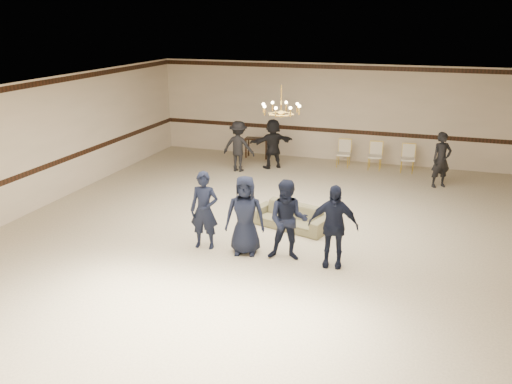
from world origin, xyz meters
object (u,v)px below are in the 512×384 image
Objects in this scene: adult_left at (238,146)px; banquet_chair_left at (344,154)px; boy_b at (245,215)px; boy_c at (288,220)px; console_table at (257,148)px; settee at (290,216)px; boy_a at (204,210)px; boy_d at (333,226)px; banquet_chair_mid at (375,156)px; banquet_chair_right at (408,159)px; chandelier at (281,100)px; adult_mid at (273,144)px; adult_right at (441,160)px.

adult_left reaches higher than banquet_chair_left.
boy_b and boy_c have the same top height.
settee is at bearing -68.23° from console_table.
banquet_chair_left is (-0.16, 7.27, -0.39)m from boy_c.
boy_a is 5.89m from adult_left.
settee is 5.62m from banquet_chair_left.
boy_d is 1.90× the size of banquet_chair_mid.
boy_a is 2.24m from settee.
banquet_chair_right is (3.64, 7.27, -0.39)m from boy_a.
chandelier is 6.31m from banquet_chair_right.
banquet_chair_left is 3.01m from console_table.
boy_a is at bearing -83.34° from console_table.
adult_mid is 4.23m from banquet_chair_right.
banquet_chair_mid is (1.00, 0.00, 0.00)m from banquet_chair_left.
settee is (0.38, -0.41, -2.61)m from chandelier.
boy_a is 1.00× the size of boy_b.
adult_mid is (-3.19, 6.42, -0.03)m from boy_d.
adult_left is (-2.29, 5.72, -0.03)m from boy_b.
settee is (-1.29, 1.65, -0.56)m from boy_d.
chandelier is at bearing 122.47° from boy_d.
boy_a is at bearing -115.28° from banquet_chair_mid.
banquet_chair_left reaches higher than settee.
settee is 2.21× the size of console_table.
settee is 2.09× the size of banquet_chair_mid.
adult_right reaches higher than banquet_chair_mid.
chandelier is 0.52× the size of settee.
banquet_chair_mid is (1.61, 5.20, -2.44)m from chandelier.
banquet_chair_mid is at bearing 94.04° from settee.
banquet_chair_mid is (-0.06, 7.27, -0.39)m from boy_d.
banquet_chair_mid is at bearing 174.52° from banquet_chair_right.
boy_c is at bearing -70.73° from console_table.
adult_left is 4.33m from banquet_chair_mid.
adult_mid is 3.26m from banquet_chair_mid.
banquet_chair_left is 2.00m from banquet_chair_right.
chandelier is 3.01m from boy_c.
banquet_chair_right is at bearing -5.34° from banquet_chair_mid.
boy_a is (-1.03, -2.07, -2.05)m from chandelier.
console_table is (-2.39, 5.40, -2.53)m from chandelier.
console_table is (-1.36, 7.47, -0.48)m from boy_a.
boy_b is 1.82m from settee.
console_table is at bearing 172.23° from banquet_chair_right.
banquet_chair_left is (0.23, 5.62, 0.17)m from settee.
adult_right is at bearing 70.13° from settee.
banquet_chair_left is (-1.06, 7.27, -0.39)m from boy_d.
chandelier is at bearing -69.80° from console_table.
boy_d is 6.32m from adult_right.
boy_c is 1.04× the size of adult_right.
boy_b is 6.16m from adult_left.
adult_left is (-3.19, 5.72, -0.03)m from boy_c.
banquet_chair_left is at bearing 104.04° from settee.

